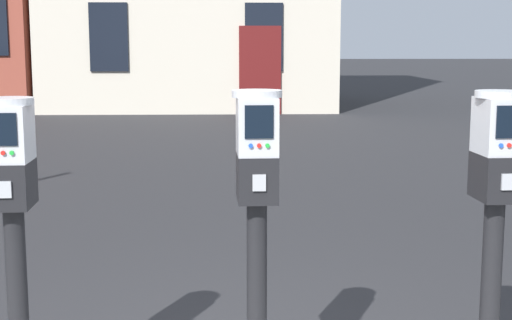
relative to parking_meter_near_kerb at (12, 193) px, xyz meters
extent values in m
cylinder|color=black|center=(0.00, 0.00, -0.48)|extent=(0.09, 0.09, 0.85)
cube|color=black|center=(0.00, 0.00, 0.04)|extent=(0.18, 0.25, 0.20)
cube|color=#A5A8AD|center=(0.00, -0.13, 0.04)|extent=(0.06, 0.01, 0.07)
cube|color=#B7BABF|center=(0.00, 0.00, 0.26)|extent=(0.18, 0.23, 0.24)
cube|color=black|center=(0.00, -0.12, 0.29)|extent=(0.12, 0.01, 0.14)
cylinder|color=red|center=(0.00, -0.12, 0.19)|extent=(0.02, 0.01, 0.02)
cylinder|color=green|center=(0.04, -0.12, 0.19)|extent=(0.02, 0.01, 0.02)
cylinder|color=#B7BABF|center=(0.00, 0.00, 0.40)|extent=(0.22, 0.22, 0.03)
cylinder|color=black|center=(1.05, 0.00, -0.48)|extent=(0.09, 0.09, 0.87)
cube|color=black|center=(1.05, 0.00, 0.06)|extent=(0.18, 0.25, 0.20)
cube|color=#A5A8AD|center=(1.06, -0.13, 0.06)|extent=(0.06, 0.01, 0.07)
cube|color=#B7BABF|center=(1.05, 0.00, 0.29)|extent=(0.18, 0.23, 0.25)
cube|color=black|center=(1.06, -0.12, 0.32)|extent=(0.12, 0.01, 0.14)
cylinder|color=blue|center=(1.02, -0.12, 0.22)|extent=(0.02, 0.01, 0.02)
cylinder|color=red|center=(1.06, -0.12, 0.22)|extent=(0.02, 0.01, 0.02)
cylinder|color=green|center=(1.09, -0.12, 0.22)|extent=(0.02, 0.01, 0.02)
cylinder|color=#B7BABF|center=(1.05, 0.00, 0.42)|extent=(0.22, 0.22, 0.03)
cylinder|color=black|center=(2.10, 0.00, -0.48)|extent=(0.09, 0.09, 0.87)
cube|color=black|center=(2.10, 0.00, 0.06)|extent=(0.18, 0.25, 0.20)
cube|color=#A5A8AD|center=(2.11, -0.13, 0.06)|extent=(0.06, 0.01, 0.07)
cube|color=#B7BABF|center=(2.10, 0.00, 0.28)|extent=(0.18, 0.23, 0.25)
cube|color=black|center=(2.11, -0.12, 0.31)|extent=(0.12, 0.01, 0.14)
cylinder|color=blue|center=(2.07, -0.12, 0.21)|extent=(0.02, 0.01, 0.02)
cylinder|color=red|center=(2.11, -0.12, 0.21)|extent=(0.02, 0.01, 0.02)
cylinder|color=#B7BABF|center=(2.10, 0.00, 0.42)|extent=(0.22, 0.22, 0.03)
cube|color=black|center=(-1.86, 14.89, 0.78)|extent=(0.90, 0.06, 1.60)
cube|color=black|center=(1.79, 14.89, 0.78)|extent=(0.90, 0.06, 1.60)
cube|color=#591414|center=(1.70, 14.89, 0.00)|extent=(1.00, 0.07, 2.10)
camera|label=1|loc=(0.93, -3.22, 0.64)|focal=53.14mm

